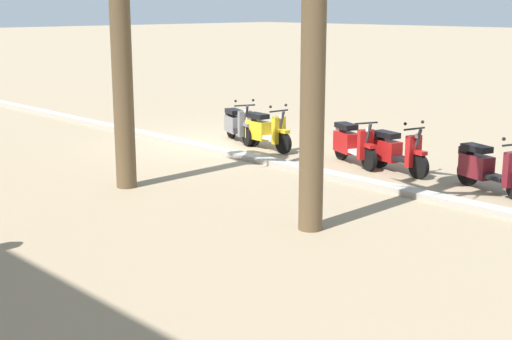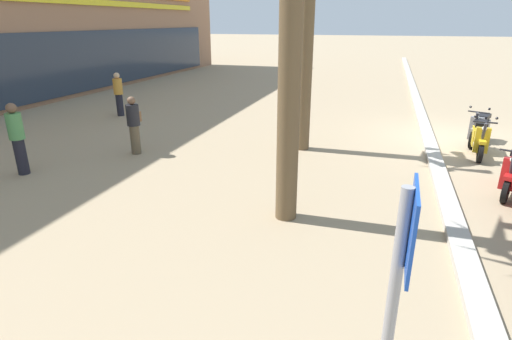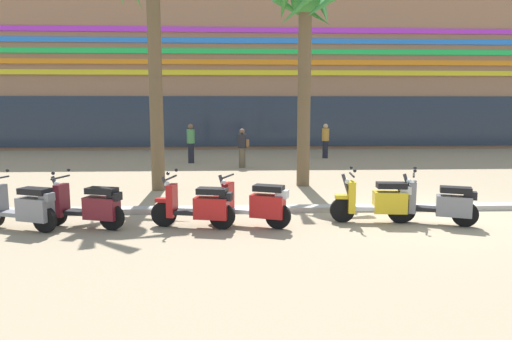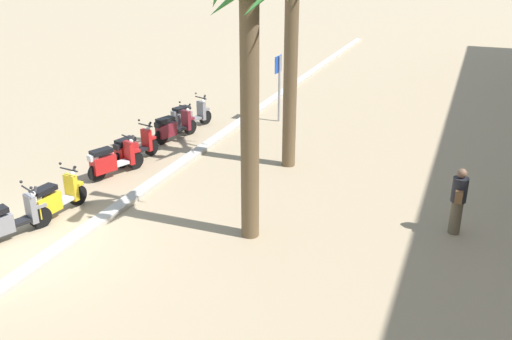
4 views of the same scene
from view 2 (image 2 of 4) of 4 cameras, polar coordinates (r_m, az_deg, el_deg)
The scene contains 8 objects.
ground_plane at distance 13.96m, azimuth 24.96°, elevation 3.94°, with size 200.00×200.00×0.00m, color #9E896B.
curb_strip at distance 13.88m, azimuth 22.80°, elevation 4.43°, with size 60.00×0.36×0.12m, color #ADA89E.
scooter_yellow_tail_end at distance 12.59m, azimuth 28.72°, elevation 3.93°, with size 1.73×0.56×1.17m.
scooter_grey_mid_centre at distance 13.82m, azimuth 28.74°, elevation 5.11°, with size 1.64×0.84×1.17m.
crossing_sign at distance 3.30m, azimuth 18.90°, elevation -16.79°, with size 0.60×0.13×2.40m.
pedestrian_by_palm_tree at distance 10.98m, azimuth -30.36°, elevation 3.95°, with size 0.34×0.34×1.70m.
pedestrian_strolling_near_curb at distance 16.57m, azimuth -18.63°, elevation 10.10°, with size 0.34×0.34×1.63m.
pedestrian_window_shopping at distance 11.52m, azimuth -16.67°, elevation 6.17°, with size 0.45×0.34×1.57m.
Camera 2 is at (-13.39, 1.95, 3.43)m, focal length 28.67 mm.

